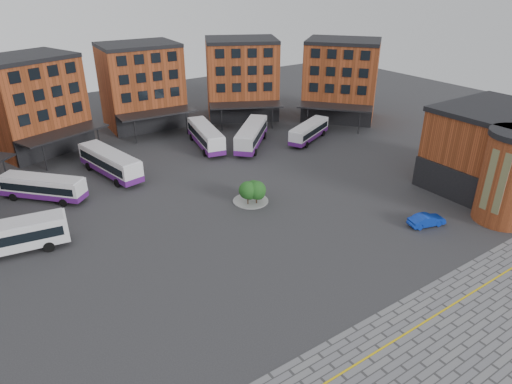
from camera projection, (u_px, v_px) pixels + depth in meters
ground at (300, 250)px, 46.70m from camera, size 160.00×160.00×0.00m
yellow_line at (427, 320)px, 37.32m from camera, size 26.00×0.15×0.02m
main_building at (118, 106)px, 69.46m from camera, size 94.14×42.48×14.60m
east_building at (496, 154)px, 56.69m from camera, size 17.40×15.40×10.60m
tree_island at (253, 191)px, 55.41m from camera, size 4.40×4.40×3.07m
bus_a at (4, 237)px, 45.27m from camera, size 12.17×4.53×3.36m
bus_b at (42, 187)px, 56.40m from camera, size 9.27×9.66×3.07m
bus_c at (110, 163)px, 62.95m from camera, size 5.16×12.78×3.51m
bus_d at (206, 136)px, 73.19m from camera, size 5.40×12.62×3.47m
bus_e at (252, 135)px, 73.48m from camera, size 11.05×10.86×3.55m
bus_f at (309, 131)px, 76.13m from camera, size 10.64×6.65×2.98m
blue_car at (427, 220)px, 50.93m from camera, size 4.49×2.58×1.40m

